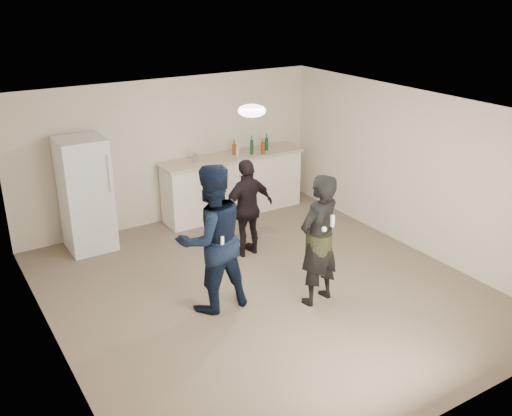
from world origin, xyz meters
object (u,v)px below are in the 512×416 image
shaker (195,158)px  counter (233,186)px  spectator (248,208)px  woman (319,240)px  fridge (86,195)px  man (211,239)px

shaker → counter: bearing=1.5°
spectator → woman: bearing=88.1°
fridge → shaker: size_ratio=10.59×
counter → spectator: spectator is taller
shaker → spectator: (0.10, -1.57, -0.41)m
counter → shaker: bearing=-178.5°
fridge → counter: bearing=1.5°
man → shaker: bearing=-112.9°
man → fridge: bearing=-73.0°
woman → shaker: bearing=-98.8°
shaker → woman: (0.14, -3.27, -0.29)m
fridge → man: (0.83, -2.62, 0.08)m
counter → fridge: fridge is taller
shaker → spectator: spectator is taller
fridge → spectator: 2.53m
shaker → woman: bearing=-87.5°
man → spectator: man is taller
fridge → spectator: bearing=-36.9°
counter → shaker: shaker is taller
woman → spectator: bearing=-99.8°
counter → spectator: bearing=-112.1°
shaker → man: bearing=-112.3°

